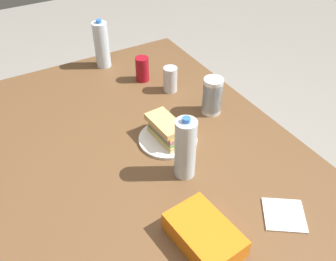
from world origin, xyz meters
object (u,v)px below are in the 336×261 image
(paper_plate, at_px, (168,139))
(chip_bag, at_px, (204,235))
(water_bottle_tall, at_px, (102,45))
(water_bottle_spare, at_px, (185,149))
(dining_table, at_px, (148,176))
(plastic_cup_stack, at_px, (212,96))
(soda_can_silver, at_px, (170,79))
(sandwich, at_px, (167,130))
(soda_can_red, at_px, (142,69))

(paper_plate, bearing_deg, chip_bag, 163.08)
(water_bottle_tall, height_order, water_bottle_spare, same)
(dining_table, xyz_separation_m, paper_plate, (0.07, -0.13, 0.08))
(paper_plate, xyz_separation_m, chip_bag, (-0.46, 0.14, 0.03))
(plastic_cup_stack, bearing_deg, soda_can_silver, 16.53)
(dining_table, bearing_deg, water_bottle_tall, -10.13)
(dining_table, distance_m, water_bottle_tall, 0.80)
(plastic_cup_stack, height_order, soda_can_silver, plastic_cup_stack)
(dining_table, distance_m, soda_can_silver, 0.52)
(paper_plate, xyz_separation_m, soda_can_silver, (0.31, -0.19, 0.05))
(paper_plate, distance_m, plastic_cup_stack, 0.28)
(water_bottle_tall, height_order, soda_can_silver, water_bottle_tall)
(dining_table, bearing_deg, plastic_cup_stack, -69.76)
(sandwich, relative_size, water_bottle_tall, 0.74)
(sandwich, relative_size, soda_can_silver, 1.54)
(plastic_cup_stack, xyz_separation_m, water_bottle_spare, (-0.26, 0.30, 0.04))
(dining_table, distance_m, water_bottle_spare, 0.24)
(sandwich, bearing_deg, water_bottle_spare, 169.04)
(soda_can_red, xyz_separation_m, plastic_cup_stack, (-0.39, -0.14, 0.02))
(water_bottle_tall, height_order, plastic_cup_stack, water_bottle_tall)
(dining_table, relative_size, chip_bag, 7.67)
(soda_can_red, xyz_separation_m, water_bottle_tall, (0.23, 0.11, 0.06))
(sandwich, distance_m, soda_can_silver, 0.36)
(dining_table, height_order, plastic_cup_stack, plastic_cup_stack)
(paper_plate, distance_m, chip_bag, 0.48)
(chip_bag, relative_size, soda_can_silver, 1.89)
(water_bottle_spare, relative_size, soda_can_silver, 2.08)
(soda_can_red, bearing_deg, soda_can_silver, -154.83)
(chip_bag, height_order, soda_can_silver, soda_can_silver)
(soda_can_red, bearing_deg, dining_table, 154.90)
(paper_plate, xyz_separation_m, water_bottle_tall, (0.69, -0.01, 0.11))
(paper_plate, bearing_deg, water_bottle_spare, 168.22)
(soda_can_red, xyz_separation_m, soda_can_silver, (-0.15, -0.07, 0.00))
(plastic_cup_stack, bearing_deg, soda_can_red, 20.00)
(dining_table, xyz_separation_m, soda_can_red, (0.53, -0.25, 0.14))
(paper_plate, distance_m, soda_can_silver, 0.37)
(water_bottle_tall, bearing_deg, sandwich, 179.35)
(dining_table, distance_m, paper_plate, 0.17)
(water_bottle_spare, bearing_deg, paper_plate, -11.78)
(soda_can_red, height_order, water_bottle_spare, water_bottle_spare)
(chip_bag, height_order, water_bottle_spare, water_bottle_spare)
(sandwich, height_order, soda_can_silver, soda_can_silver)
(plastic_cup_stack, bearing_deg, water_bottle_spare, 130.92)
(plastic_cup_stack, distance_m, water_bottle_spare, 0.40)
(sandwich, height_order, chip_bag, sandwich)
(water_bottle_spare, bearing_deg, soda_can_silver, -24.73)
(plastic_cup_stack, bearing_deg, sandwich, 104.64)
(sandwich, xyz_separation_m, chip_bag, (-0.46, 0.14, -0.02))
(sandwich, bearing_deg, dining_table, 120.49)
(dining_table, xyz_separation_m, chip_bag, (-0.39, 0.01, 0.11))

